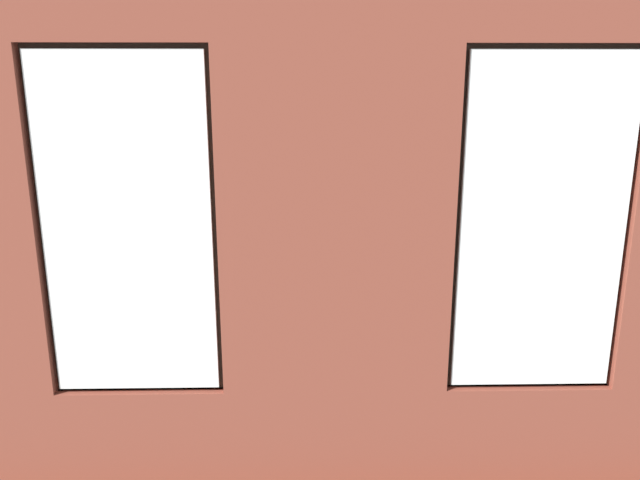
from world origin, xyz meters
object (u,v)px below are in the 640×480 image
(couch_by_window, at_px, (219,389))
(remote_black, at_px, (345,280))
(coffee_table, at_px, (311,290))
(potted_plant_foreground_right, at_px, (134,207))
(couch_left, at_px, (564,292))
(potted_plant_mid_room_small, at_px, (371,262))
(potted_plant_corner_near_left, at_px, (508,190))
(remote_gray, at_px, (321,288))
(remote_silver, at_px, (272,288))
(media_console, at_px, (66,286))
(tv_flatscreen, at_px, (60,234))
(table_plant_small, at_px, (311,275))
(cup_ceramic, at_px, (295,279))
(papasan_chair, at_px, (279,231))

(couch_by_window, xyz_separation_m, remote_black, (-1.05, -2.17, 0.10))
(coffee_table, relative_size, potted_plant_foreground_right, 0.99)
(couch_left, height_order, potted_plant_mid_room_small, couch_left)
(potted_plant_corner_near_left, xyz_separation_m, potted_plant_mid_room_small, (2.04, 1.16, -0.70))
(couch_left, relative_size, potted_plant_foreground_right, 1.39)
(coffee_table, xyz_separation_m, remote_gray, (-0.10, 0.11, 0.06))
(couch_left, xyz_separation_m, remote_silver, (3.07, 0.11, 0.10))
(media_console, bearing_deg, potted_plant_foreground_right, -99.50)
(coffee_table, relative_size, potted_plant_mid_room_small, 3.19)
(remote_silver, bearing_deg, tv_flatscreen, 135.04)
(remote_black, distance_m, potted_plant_foreground_right, 3.65)
(table_plant_small, distance_m, potted_plant_corner_near_left, 3.78)
(cup_ceramic, relative_size, potted_plant_corner_near_left, 0.06)
(potted_plant_mid_room_small, bearing_deg, papasan_chair, -38.81)
(remote_gray, bearing_deg, tv_flatscreen, -128.04)
(coffee_table, height_order, remote_silver, remote_silver)
(couch_left, relative_size, potted_plant_corner_near_left, 1.29)
(media_console, distance_m, potted_plant_corner_near_left, 5.94)
(couch_by_window, height_order, potted_plant_foreground_right, potted_plant_foreground_right)
(remote_gray, height_order, tv_flatscreen, tv_flatscreen)
(couch_left, relative_size, media_console, 1.71)
(media_console, bearing_deg, tv_flatscreen, -90.00)
(cup_ceramic, relative_size, remote_gray, 0.49)
(potted_plant_corner_near_left, bearing_deg, table_plant_small, 41.56)
(media_console, xyz_separation_m, potted_plant_mid_room_small, (-3.54, -0.76, 0.03))
(remote_silver, relative_size, potted_plant_corner_near_left, 0.12)
(tv_flatscreen, relative_size, potted_plant_mid_room_small, 2.57)
(tv_flatscreen, bearing_deg, couch_left, 173.89)
(remote_silver, distance_m, tv_flatscreen, 2.50)
(table_plant_small, bearing_deg, couch_left, -180.00)
(coffee_table, distance_m, remote_silver, 0.42)
(couch_by_window, height_order, remote_gray, couch_by_window)
(remote_gray, bearing_deg, cup_ceramic, -151.78)
(media_console, height_order, papasan_chair, papasan_chair)
(coffee_table, height_order, tv_flatscreen, tv_flatscreen)
(remote_gray, relative_size, papasan_chair, 0.16)
(cup_ceramic, xyz_separation_m, potted_plant_mid_room_small, (-0.94, -1.24, -0.20))
(coffee_table, height_order, remote_gray, remote_gray)
(cup_ceramic, height_order, papasan_chair, papasan_chair)
(coffee_table, bearing_deg, cup_ceramic, -29.02)
(tv_flatscreen, bearing_deg, potted_plant_corner_near_left, -161.09)
(couch_by_window, height_order, coffee_table, couch_by_window)
(table_plant_small, height_order, potted_plant_foreground_right, potted_plant_foreground_right)
(couch_by_window, bearing_deg, coffee_table, -108.57)
(remote_silver, bearing_deg, potted_plant_foreground_right, 100.45)
(table_plant_small, relative_size, papasan_chair, 0.20)
(remote_gray, xyz_separation_m, remote_black, (-0.27, -0.24, 0.00))
(remote_black, bearing_deg, table_plant_small, 151.76)
(potted_plant_mid_room_small, bearing_deg, table_plant_small, 60.09)
(media_console, distance_m, tv_flatscreen, 0.61)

